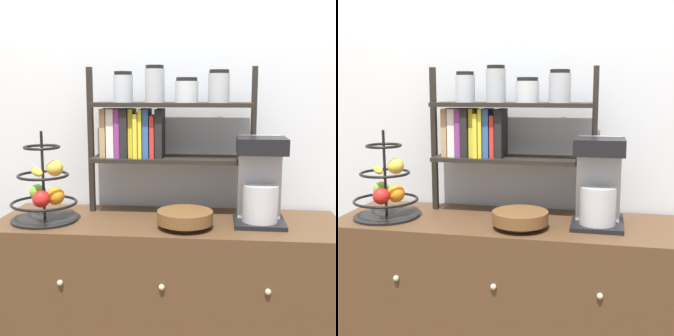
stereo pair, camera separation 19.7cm
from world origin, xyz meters
TOP-DOWN VIEW (x-y plane):
  - wall_back at (0.00, 0.52)m, footprint 7.00×0.05m
  - sideboard at (0.00, 0.24)m, footprint 1.47×0.50m
  - coffee_maker at (0.38, 0.25)m, footprint 0.21×0.22m
  - fruit_stand at (-0.52, 0.18)m, footprint 0.28×0.28m
  - wooden_bowl at (0.08, 0.14)m, footprint 0.23×0.23m
  - shelf_hutch at (-0.07, 0.37)m, footprint 0.75×0.20m

SIDE VIEW (x-z plane):
  - sideboard at x=0.00m, z-range 0.00..0.90m
  - wooden_bowl at x=0.08m, z-range 0.90..0.97m
  - fruit_stand at x=-0.52m, z-range 0.83..1.21m
  - coffee_maker at x=0.38m, z-range 0.89..1.26m
  - wall_back at x=0.00m, z-range 0.00..2.60m
  - shelf_hutch at x=-0.07m, z-range 0.98..1.64m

